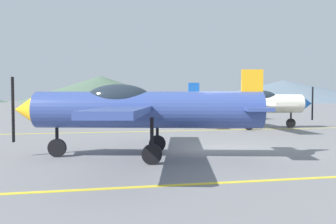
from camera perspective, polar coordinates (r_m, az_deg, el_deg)
The scene contains 8 objects.
ground_plane at distance 13.07m, azimuth 9.73°, elevation -6.33°, with size 400.00×400.00×0.00m, color slate.
apron_line_near at distance 9.13m, azimuth 20.06°, elevation -10.25°, with size 80.00×0.16×0.01m, color yellow.
apron_line_far at distance 20.54m, azimuth 1.79°, elevation -3.09°, with size 80.00×0.16×0.01m, color yellow.
airplane_near at distance 11.45m, azimuth -4.85°, elevation 0.59°, with size 8.41×9.56×2.87m.
airplane_mid at distance 22.77m, azimuth 13.35°, elevation 1.46°, with size 8.35×9.61×2.87m.
car_sedan at distance 32.83m, azimuth 11.54°, elevation 0.40°, with size 3.55×4.65×1.62m.
hill_centerleft at distance 152.01m, azimuth -10.98°, elevation 3.74°, with size 66.84×66.84×11.02m, color #4C6651.
hill_centerright at distance 155.79m, azimuth 18.41°, elevation 3.28°, with size 79.83×79.83×9.14m, color slate.
Camera 1 is at (-4.67, -12.04, 1.99)m, focal length 37.31 mm.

